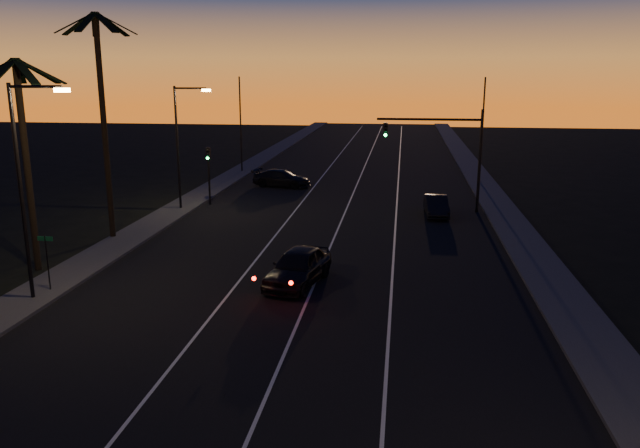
# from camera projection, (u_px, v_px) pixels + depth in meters

# --- Properties ---
(road) EXTENTS (20.00, 170.00, 0.01)m
(road) POSITION_uv_depth(u_px,v_px,m) (322.00, 246.00, 34.57)
(road) COLOR black
(road) RESTS_ON ground
(sidewalk_left) EXTENTS (2.40, 170.00, 0.16)m
(sidewalk_left) POSITION_uv_depth(u_px,v_px,m) (130.00, 238.00, 35.99)
(sidewalk_left) COLOR #383735
(sidewalk_left) RESTS_ON ground
(sidewalk_right) EXTENTS (2.40, 170.00, 0.16)m
(sidewalk_right) POSITION_uv_depth(u_px,v_px,m) (530.00, 252.00, 33.12)
(sidewalk_right) COLOR #383735
(sidewalk_right) RESTS_ON ground
(lane_stripe_left) EXTENTS (0.12, 160.00, 0.01)m
(lane_stripe_left) POSITION_uv_depth(u_px,v_px,m) (269.00, 244.00, 34.95)
(lane_stripe_left) COLOR silver
(lane_stripe_left) RESTS_ON road
(lane_stripe_mid) EXTENTS (0.12, 160.00, 0.01)m
(lane_stripe_mid) POSITION_uv_depth(u_px,v_px,m) (331.00, 246.00, 34.51)
(lane_stripe_mid) COLOR silver
(lane_stripe_mid) RESTS_ON road
(lane_stripe_right) EXTENTS (0.12, 160.00, 0.01)m
(lane_stripe_right) POSITION_uv_depth(u_px,v_px,m) (394.00, 248.00, 34.06)
(lane_stripe_right) COLOR silver
(lane_stripe_right) RESTS_ON road
(palm_mid) EXTENTS (4.25, 4.16, 10.03)m
(palm_mid) POSITION_uv_depth(u_px,v_px,m) (24.00, 141.00, 29.00)
(palm_mid) COLOR black
(palm_mid) RESTS_ON ground
(palm_far) EXTENTS (4.25, 4.16, 12.53)m
(palm_far) POSITION_uv_depth(u_px,v_px,m) (102.00, 105.00, 34.33)
(palm_far) COLOR black
(palm_far) RESTS_ON ground
(streetlight_left_near) EXTENTS (2.55, 0.26, 9.00)m
(streetlight_left_near) POSITION_uv_depth(u_px,v_px,m) (26.00, 176.00, 25.05)
(streetlight_left_near) COLOR black
(streetlight_left_near) RESTS_ON ground
(streetlight_left_far) EXTENTS (2.55, 0.26, 8.50)m
(streetlight_left_far) POSITION_uv_depth(u_px,v_px,m) (181.00, 138.00, 42.45)
(streetlight_left_far) COLOR black
(streetlight_left_far) RESTS_ON ground
(street_sign) EXTENTS (0.70, 0.06, 2.60)m
(street_sign) POSITION_uv_depth(u_px,v_px,m) (47.00, 256.00, 26.90)
(street_sign) COLOR black
(street_sign) RESTS_ON ground
(signal_mast) EXTENTS (7.10, 0.41, 7.00)m
(signal_mast) POSITION_uv_depth(u_px,v_px,m) (445.00, 142.00, 42.15)
(signal_mast) COLOR black
(signal_mast) RESTS_ON ground
(signal_post) EXTENTS (0.28, 0.37, 4.20)m
(signal_post) POSITION_uv_depth(u_px,v_px,m) (208.00, 165.00, 44.72)
(signal_post) COLOR black
(signal_post) RESTS_ON ground
(far_pole_left) EXTENTS (0.14, 0.14, 9.00)m
(far_pole_left) POSITION_uv_depth(u_px,v_px,m) (241.00, 125.00, 58.99)
(far_pole_left) COLOR black
(far_pole_left) RESTS_ON ground
(far_pole_right) EXTENTS (0.14, 0.14, 9.00)m
(far_pole_right) POSITION_uv_depth(u_px,v_px,m) (482.00, 131.00, 53.29)
(far_pole_right) COLOR black
(far_pole_right) RESTS_ON ground
(lead_car) EXTENTS (2.94, 5.65, 1.65)m
(lead_car) POSITION_uv_depth(u_px,v_px,m) (298.00, 267.00, 28.18)
(lead_car) COLOR black
(lead_car) RESTS_ON road
(right_car) EXTENTS (1.62, 4.14, 1.34)m
(right_car) POSITION_uv_depth(u_px,v_px,m) (436.00, 206.00, 41.72)
(right_car) COLOR black
(right_car) RESTS_ON road
(cross_car) EXTENTS (5.19, 2.93, 1.42)m
(cross_car) POSITION_uv_depth(u_px,v_px,m) (282.00, 178.00, 52.32)
(cross_car) COLOR black
(cross_car) RESTS_ON road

